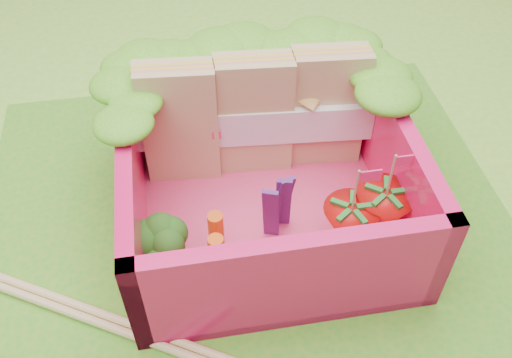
{
  "coord_description": "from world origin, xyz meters",
  "views": [
    {
      "loc": [
        -0.27,
        -1.63,
        2.22
      ],
      "look_at": [
        0.05,
        0.19,
        0.28
      ],
      "focal_mm": 40.0,
      "sensor_mm": 36.0,
      "label": 1
    }
  ],
  "objects_px": {
    "strawberry_left": "(349,226)",
    "chopsticks": "(8,285)",
    "bento_box": "(265,174)",
    "broccoli": "(163,249)",
    "sandwich_stack": "(255,115)",
    "strawberry_right": "(382,213)"
  },
  "relations": [
    {
      "from": "sandwich_stack",
      "to": "strawberry_left",
      "type": "height_order",
      "value": "sandwich_stack"
    },
    {
      "from": "sandwich_stack",
      "to": "chopsticks",
      "type": "xyz_separation_m",
      "value": [
        -1.22,
        -0.56,
        -0.35
      ]
    },
    {
      "from": "bento_box",
      "to": "broccoli",
      "type": "distance_m",
      "value": 0.6
    },
    {
      "from": "bento_box",
      "to": "strawberry_right",
      "type": "height_order",
      "value": "strawberry_right"
    },
    {
      "from": "bento_box",
      "to": "strawberry_left",
      "type": "height_order",
      "value": "bento_box"
    },
    {
      "from": "bento_box",
      "to": "strawberry_left",
      "type": "xyz_separation_m",
      "value": [
        0.33,
        -0.3,
        -0.09
      ]
    },
    {
      "from": "strawberry_left",
      "to": "chopsticks",
      "type": "relative_size",
      "value": 0.25
    },
    {
      "from": "broccoli",
      "to": "strawberry_right",
      "type": "xyz_separation_m",
      "value": [
        1.01,
        0.07,
        -0.03
      ]
    },
    {
      "from": "broccoli",
      "to": "bento_box",
      "type": "bearing_deg",
      "value": 32.21
    },
    {
      "from": "bento_box",
      "to": "sandwich_stack",
      "type": "relative_size",
      "value": 1.1
    },
    {
      "from": "bento_box",
      "to": "broccoli",
      "type": "height_order",
      "value": "bento_box"
    },
    {
      "from": "broccoli",
      "to": "strawberry_right",
      "type": "height_order",
      "value": "strawberry_right"
    },
    {
      "from": "broccoli",
      "to": "strawberry_left",
      "type": "xyz_separation_m",
      "value": [
        0.83,
        0.02,
        -0.04
      ]
    },
    {
      "from": "bento_box",
      "to": "strawberry_left",
      "type": "relative_size",
      "value": 2.64
    },
    {
      "from": "sandwich_stack",
      "to": "strawberry_left",
      "type": "relative_size",
      "value": 2.41
    },
    {
      "from": "strawberry_left",
      "to": "strawberry_right",
      "type": "xyz_separation_m",
      "value": [
        0.17,
        0.05,
        0.01
      ]
    },
    {
      "from": "strawberry_left",
      "to": "chopsticks",
      "type": "bearing_deg",
      "value": 177.91
    },
    {
      "from": "bento_box",
      "to": "chopsticks",
      "type": "relative_size",
      "value": 0.67
    },
    {
      "from": "bento_box",
      "to": "chopsticks",
      "type": "xyz_separation_m",
      "value": [
        -1.21,
        -0.24,
        -0.26
      ]
    },
    {
      "from": "sandwich_stack",
      "to": "strawberry_left",
      "type": "bearing_deg",
      "value": -62.32
    },
    {
      "from": "broccoli",
      "to": "strawberry_left",
      "type": "bearing_deg",
      "value": 1.25
    },
    {
      "from": "chopsticks",
      "to": "strawberry_right",
      "type": "bearing_deg",
      "value": -0.31
    }
  ]
}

